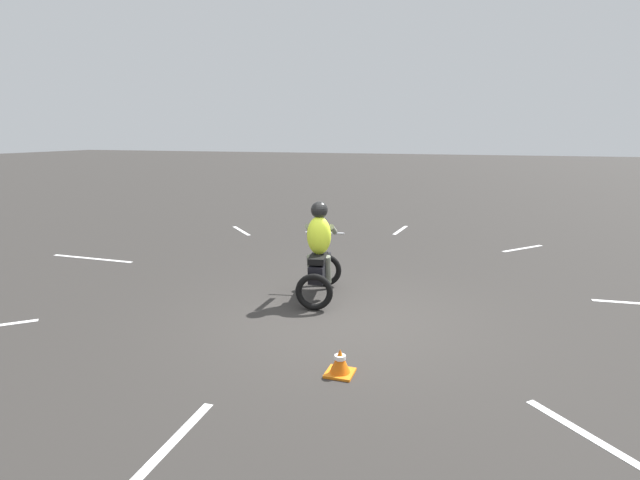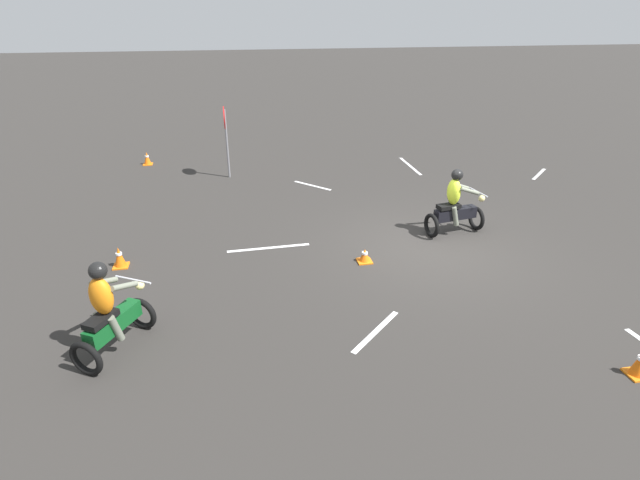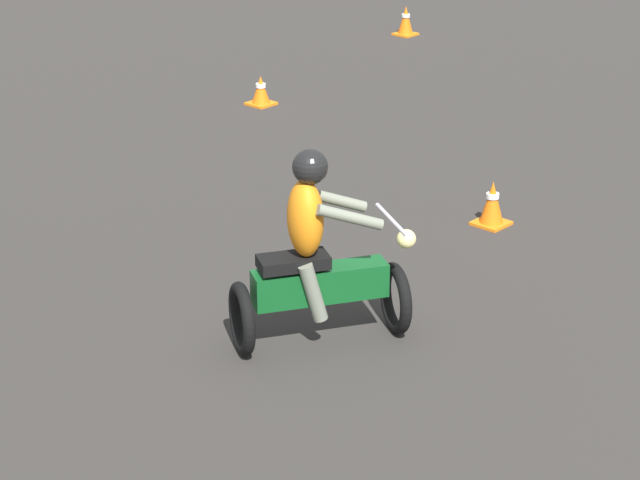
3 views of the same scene
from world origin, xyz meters
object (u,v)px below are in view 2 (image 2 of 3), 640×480
object	(u,v)px
traffic_cone_far_right	(119,257)
traffic_cone_near_left	(365,256)
stop_sign	(225,128)
traffic_cone_mid_center	(147,159)
traffic_cone_far_left	(640,363)
motorcycle_rider_foreground	(455,206)
motorcycle_rider_background	(109,314)

from	to	relation	value
traffic_cone_far_right	traffic_cone_near_left	bearing A→B (deg)	-98.00
stop_sign	traffic_cone_near_left	size ratio (longest dim) A/B	7.19
traffic_cone_mid_center	stop_sign	bearing A→B (deg)	-124.97
traffic_cone_near_left	traffic_cone_far_left	size ratio (longest dim) A/B	0.68
traffic_cone_far_left	traffic_cone_near_left	bearing A→B (deg)	35.49
stop_sign	traffic_cone_mid_center	size ratio (longest dim) A/B	5.07
motorcycle_rider_foreground	traffic_cone_near_left	size ratio (longest dim) A/B	5.19
motorcycle_rider_foreground	traffic_cone_far_left	distance (m)	5.53
motorcycle_rider_foreground	traffic_cone_mid_center	world-z (taller)	motorcycle_rider_foreground
motorcycle_rider_background	stop_sign	distance (m)	9.24
motorcycle_rider_background	traffic_cone_far_left	bearing A→B (deg)	15.58
stop_sign	traffic_cone_far_left	world-z (taller)	stop_sign
traffic_cone_far_right	traffic_cone_far_left	distance (m)	9.84
motorcycle_rider_foreground	stop_sign	xyz separation A→B (m)	(5.57, 5.37, 0.91)
traffic_cone_near_left	motorcycle_rider_foreground	bearing A→B (deg)	-66.79
traffic_cone_near_left	traffic_cone_far_left	world-z (taller)	traffic_cone_far_left
motorcycle_rider_background	traffic_cone_mid_center	bearing A→B (deg)	124.58
motorcycle_rider_background	traffic_cone_far_right	bearing A→B (deg)	128.48
traffic_cone_near_left	traffic_cone_far_right	size ratio (longest dim) A/B	0.69
stop_sign	traffic_cone_mid_center	world-z (taller)	stop_sign
motorcycle_rider_background	traffic_cone_near_left	distance (m)	5.38
motorcycle_rider_background	traffic_cone_near_left	bearing A→B (deg)	55.87
motorcycle_rider_background	motorcycle_rider_foreground	bearing A→B (deg)	55.03
stop_sign	motorcycle_rider_background	bearing A→B (deg)	167.52
motorcycle_rider_foreground	traffic_cone_far_left	world-z (taller)	motorcycle_rider_foreground
traffic_cone_mid_center	motorcycle_rider_background	bearing A→B (deg)	-175.62
motorcycle_rider_foreground	traffic_cone_far_left	size ratio (longest dim) A/B	3.51
stop_sign	traffic_cone_mid_center	distance (m)	3.73
traffic_cone_mid_center	traffic_cone_near_left	bearing A→B (deg)	-146.79
stop_sign	motorcycle_rider_foreground	bearing A→B (deg)	-136.04
motorcycle_rider_foreground	motorcycle_rider_background	world-z (taller)	same
motorcycle_rider_background	traffic_cone_far_left	size ratio (longest dim) A/B	3.51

